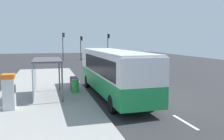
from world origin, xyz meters
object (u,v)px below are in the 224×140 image
at_px(recycling_bin_green, 75,86).
at_px(traffic_light_far_side, 63,42).
at_px(bus, 113,70).
at_px(traffic_light_near_side, 108,43).
at_px(recycling_bin_blue, 74,84).
at_px(white_van, 105,57).
at_px(traffic_light_median, 81,44).
at_px(bus_shelter, 42,68).
at_px(sedan_near, 90,56).
at_px(recycling_bin_red, 73,83).
at_px(ticket_machine, 9,91).

height_order(recycling_bin_green, traffic_light_far_side, traffic_light_far_side).
bearing_deg(bus, traffic_light_near_side, 76.71).
bearing_deg(recycling_bin_green, traffic_light_near_side, 71.67).
xyz_separation_m(recycling_bin_blue, traffic_light_near_side, (9.70, 28.58, 2.78)).
bearing_deg(white_van, recycling_bin_blue, -110.06).
xyz_separation_m(recycling_bin_green, traffic_light_far_side, (1.10, 30.08, 2.89)).
bearing_deg(recycling_bin_blue, bus, -37.88).
xyz_separation_m(traffic_light_far_side, traffic_light_median, (3.51, 0.80, -0.38)).
bearing_deg(traffic_light_median, recycling_bin_blue, -98.67).
height_order(traffic_light_median, bus_shelter, traffic_light_median).
bearing_deg(white_van, traffic_light_near_side, 73.39).
bearing_deg(bus, recycling_bin_blue, 142.12).
height_order(sedan_near, traffic_light_near_side, traffic_light_near_side).
xyz_separation_m(bus, recycling_bin_blue, (-2.49, 1.94, -1.19)).
relative_size(bus, traffic_light_near_side, 2.13).
height_order(white_van, recycling_bin_red, white_van).
distance_m(bus, traffic_light_median, 32.21).
distance_m(ticket_machine, recycling_bin_blue, 5.74).
xyz_separation_m(recycling_bin_blue, traffic_light_far_side, (1.10, 29.38, 2.89)).
height_order(bus, bus_shelter, bus).
distance_m(bus, recycling_bin_green, 3.02).
relative_size(bus, traffic_light_far_side, 2.06).
relative_size(recycling_bin_blue, recycling_bin_red, 1.00).
xyz_separation_m(traffic_light_near_side, traffic_light_far_side, (-8.60, 0.80, 0.11)).
height_order(traffic_light_far_side, traffic_light_median, traffic_light_far_side).
distance_m(bus, white_van, 19.86).
bearing_deg(traffic_light_far_side, ticket_machine, -98.54).
xyz_separation_m(white_van, ticket_machine, (-10.34, -21.67, -0.17)).
relative_size(bus, recycling_bin_blue, 11.64).
distance_m(traffic_light_near_side, traffic_light_far_side, 8.64).
bearing_deg(bus_shelter, recycling_bin_red, 43.87).
height_order(traffic_light_near_side, traffic_light_far_side, traffic_light_far_side).
xyz_separation_m(bus, white_van, (3.91, 19.46, -0.50)).
bearing_deg(traffic_light_median, ticket_machine, -103.97).
bearing_deg(white_van, bus, -101.37).
height_order(traffic_light_far_side, bus_shelter, traffic_light_far_side).
bearing_deg(traffic_light_far_side, white_van, -65.89).
relative_size(ticket_machine, recycling_bin_blue, 2.04).
bearing_deg(traffic_light_median, bus, -93.77).
distance_m(recycling_bin_blue, bus_shelter, 3.00).
bearing_deg(bus, ticket_machine, -161.03).
bearing_deg(traffic_light_far_side, bus_shelter, -96.13).
bearing_deg(recycling_bin_red, sedan_near, 77.74).
bearing_deg(sedan_near, bus_shelter, -105.21).
bearing_deg(sedan_near, recycling_bin_green, -101.73).
bearing_deg(traffic_light_near_side, sedan_near, 147.71).
xyz_separation_m(recycling_bin_red, traffic_light_near_side, (9.70, 27.88, 2.78)).
bearing_deg(sedan_near, recycling_bin_blue, -101.99).
bearing_deg(recycling_bin_red, white_van, 69.17).
bearing_deg(sedan_near, traffic_light_near_side, -32.29).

